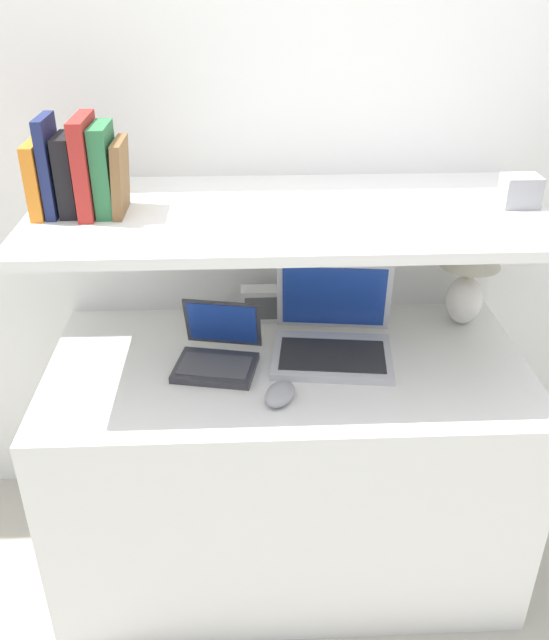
# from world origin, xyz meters

# --- Properties ---
(ground_plane) EXTENTS (12.00, 12.00, 0.00)m
(ground_plane) POSITION_xyz_m (0.00, 0.00, 0.00)
(ground_plane) COLOR #B2AD9E
(wall_back) EXTENTS (6.00, 0.05, 2.40)m
(wall_back) POSITION_xyz_m (0.00, 0.75, 1.20)
(wall_back) COLOR white
(wall_back) RESTS_ON ground_plane
(desk) EXTENTS (1.36, 0.69, 0.73)m
(desk) POSITION_xyz_m (0.00, 0.34, 0.37)
(desk) COLOR white
(desk) RESTS_ON ground_plane
(back_riser) EXTENTS (1.36, 0.04, 1.14)m
(back_riser) POSITION_xyz_m (0.00, 0.71, 0.57)
(back_riser) COLOR white
(back_riser) RESTS_ON ground_plane
(shelf) EXTENTS (1.36, 0.62, 0.03)m
(shelf) POSITION_xyz_m (0.00, 0.42, 1.15)
(shelf) COLOR white
(shelf) RESTS_ON back_riser
(table_lamp) EXTENTS (0.18, 0.18, 0.32)m
(table_lamp) POSITION_xyz_m (0.56, 0.56, 0.94)
(table_lamp) COLOR white
(table_lamp) RESTS_ON desk
(laptop_large) EXTENTS (0.37, 0.33, 0.24)m
(laptop_large) POSITION_xyz_m (0.13, 0.40, 0.78)
(laptop_large) COLOR silver
(laptop_large) RESTS_ON desk
(laptop_small) EXTENTS (0.26, 0.25, 0.17)m
(laptop_small) POSITION_xyz_m (-0.20, 0.35, 0.77)
(laptop_small) COLOR #333338
(laptop_small) RESTS_ON desk
(computer_mouse) EXTENTS (0.11, 0.14, 0.04)m
(computer_mouse) POSITION_xyz_m (-0.03, 0.17, 0.75)
(computer_mouse) COLOR #99999E
(computer_mouse) RESTS_ON desk
(router_box) EXTENTS (0.13, 0.06, 0.11)m
(router_box) POSITION_xyz_m (-0.07, 0.61, 0.79)
(router_box) COLOR white
(router_box) RESTS_ON desk
(book_orange) EXTENTS (0.03, 0.15, 0.19)m
(book_orange) POSITION_xyz_m (-0.63, 0.42, 1.26)
(book_orange) COLOR orange
(book_orange) RESTS_ON shelf
(book_navy) EXTENTS (0.03, 0.14, 0.25)m
(book_navy) POSITION_xyz_m (-0.60, 0.42, 1.29)
(book_navy) COLOR navy
(book_navy) RESTS_ON shelf
(book_black) EXTENTS (0.04, 0.12, 0.20)m
(book_black) POSITION_xyz_m (-0.56, 0.42, 1.26)
(book_black) COLOR black
(book_black) RESTS_ON shelf
(book_red) EXTENTS (0.04, 0.18, 0.25)m
(book_red) POSITION_xyz_m (-0.51, 0.42, 1.29)
(book_red) COLOR #A82823
(book_red) RESTS_ON shelf
(book_green) EXTENTS (0.04, 0.14, 0.23)m
(book_green) POSITION_xyz_m (-0.47, 0.42, 1.28)
(book_green) COLOR #2D7042
(book_green) RESTS_ON shelf
(book_brown) EXTENTS (0.04, 0.15, 0.19)m
(book_brown) POSITION_xyz_m (-0.43, 0.42, 1.26)
(book_brown) COLOR brown
(book_brown) RESTS_ON shelf
(shelf_gadget) EXTENTS (0.10, 0.08, 0.08)m
(shelf_gadget) POSITION_xyz_m (0.61, 0.42, 1.21)
(shelf_gadget) COLOR #99999E
(shelf_gadget) RESTS_ON shelf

